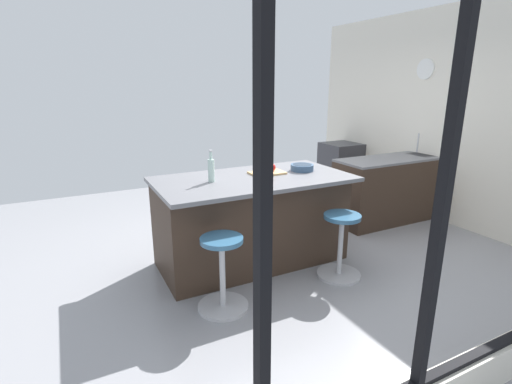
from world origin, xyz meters
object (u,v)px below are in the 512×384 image
oven_range (340,167)px  apple_red (272,167)px  apple_yellow (261,168)px  water_bottle (211,169)px  cutting_board (267,173)px  fruit_bowl (302,167)px  stool_by_window (340,248)px  kitchen_island (252,219)px  stool_middle (222,276)px

oven_range → apple_red: bearing=36.4°
apple_yellow → water_bottle: 0.60m
cutting_board → fruit_bowl: bearing=173.5°
oven_range → stool_by_window: oven_range is taller
kitchen_island → apple_red: (-0.26, -0.04, 0.53)m
stool_by_window → oven_range: bearing=-129.0°
oven_range → apple_red: (2.41, 1.78, 0.58)m
kitchen_island → apple_yellow: size_ratio=24.19×
apple_red → fruit_bowl: bearing=171.3°
stool_middle → apple_yellow: 1.30m
water_bottle → fruit_bowl: size_ratio=1.25×
oven_range → apple_red: 3.05m
stool_by_window → stool_middle: 1.26m
stool_middle → apple_yellow: size_ratio=7.95×
stool_middle → fruit_bowl: bearing=-150.9°
apple_red → apple_yellow: bearing=-14.8°
oven_range → kitchen_island: 3.23m
fruit_bowl → stool_by_window: bearing=91.7°
stool_by_window → apple_yellow: (0.49, -0.77, 0.71)m
stool_by_window → stool_middle: bearing=0.0°
stool_by_window → water_bottle: water_bottle is taller
stool_middle → cutting_board: cutting_board is taller
kitchen_island → fruit_bowl: bearing=178.6°
water_bottle → kitchen_island: bearing=-177.2°
fruit_bowl → apple_yellow: bearing=-10.3°
cutting_board → water_bottle: (0.65, 0.05, 0.11)m
stool_middle → cutting_board: bearing=-138.3°
kitchen_island → cutting_board: cutting_board is taller
oven_range → apple_red: size_ratio=10.50×
kitchen_island → stool_by_window: 0.96m
water_bottle → fruit_bowl: 1.06m
stool_by_window → fruit_bowl: fruit_bowl is taller
stool_middle → apple_yellow: (-0.77, -0.77, 0.71)m
oven_range → fruit_bowl: bearing=41.6°
stool_by_window → stool_middle: size_ratio=1.00×
kitchen_island → stool_middle: bearing=48.2°
oven_range → kitchen_island: (2.67, 1.81, 0.05)m
oven_range → fruit_bowl: 2.81m
apple_red → oven_range: bearing=-143.6°
cutting_board → apple_yellow: size_ratio=4.36×
stool_by_window → apple_red: (0.37, -0.74, 0.71)m
oven_range → fruit_bowl: size_ratio=3.44×
apple_yellow → fruit_bowl: size_ratio=0.33×
kitchen_island → apple_red: bearing=-171.6°
apple_red → stool_by_window: bearing=116.5°
kitchen_island → stool_by_window: bearing=131.8°
apple_yellow → oven_range: bearing=-145.4°
apple_yellow → water_bottle: (0.59, 0.09, 0.06)m
kitchen_island → cutting_board: (-0.20, -0.03, 0.48)m
water_bottle → fruit_bowl: bearing=-179.6°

